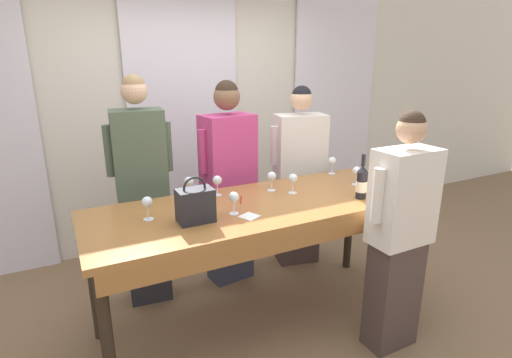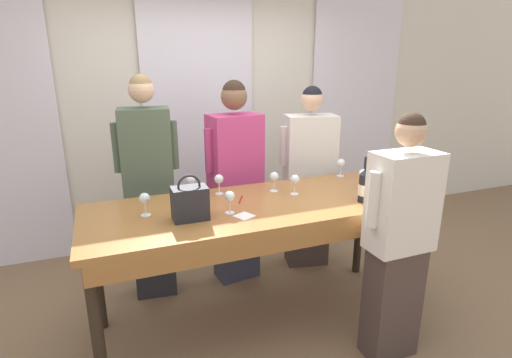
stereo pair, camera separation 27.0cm
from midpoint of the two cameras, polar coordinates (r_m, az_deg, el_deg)
The scene contains 22 objects.
ground_plane at distance 3.25m, azimuth -1.77°, elevation -19.57°, with size 18.00×18.00×0.00m, color #846647.
wall_back at distance 4.32m, azimuth -12.20°, elevation 9.41°, with size 12.00×0.06×2.80m.
curtain_panel_center at distance 4.26m, azimuth -11.92°, elevation 8.58°, with size 1.16×0.03×2.69m.
curtain_panel_right at distance 5.11m, azimuth 9.59°, elevation 10.01°, with size 1.16×0.03×2.69m.
tasting_bar at distance 2.80m, azimuth -1.68°, elevation -5.55°, with size 2.40×0.88×0.96m.
wine_bottle at distance 2.91m, azimuth 12.33°, elevation -0.53°, with size 0.08×0.08×0.32m.
handbag at distance 2.49m, azimuth -11.77°, elevation -3.67°, with size 0.22×0.15×0.29m.
wine_glass_front_left at distance 2.94m, azimuth -12.19°, elevation -0.51°, with size 0.07×0.07×0.15m.
wine_glass_front_mid at distance 3.22m, azimuth 11.91°, elevation 1.05°, with size 0.07×0.07×0.15m.
wine_glass_front_right at distance 2.60m, azimuth -18.19°, elevation -3.32°, with size 0.07×0.07×0.15m.
wine_glass_center_left at distance 2.57m, azimuth -6.22°, elevation -2.75°, with size 0.07×0.07×0.15m.
wine_glass_center_mid at distance 2.98m, azimuth 17.12°, elevation -0.64°, with size 0.07×0.07×0.15m.
wine_glass_center_right at distance 3.01m, azimuth -0.31°, elevation 0.28°, with size 0.07×0.07×0.15m.
wine_glass_back_left at distance 3.50m, azimuth 8.70°, elevation 2.45°, with size 0.07×0.07×0.15m.
wine_glass_back_mid at distance 2.96m, azimuth 2.71°, elevation -0.04°, with size 0.07×0.07×0.15m.
wine_glass_back_right at distance 2.94m, azimuth -8.19°, elevation -0.32°, with size 0.07×0.07×0.15m.
napkin at distance 2.55m, azimuth -3.98°, elevation -5.40°, with size 0.14×0.14×0.00m.
pen at distance 2.85m, azimuth -4.89°, elevation -3.00°, with size 0.08×0.14×0.01m.
guest_olive_jacket at distance 3.26m, azimuth -18.19°, elevation -1.85°, with size 0.50×0.30×1.82m.
guest_pink_top at distance 3.44m, azimuth -6.20°, elevation -0.66°, with size 0.55×0.32×1.77m.
guest_cream_sweater at distance 3.76m, azimuth 4.13°, elevation 0.21°, with size 0.57×0.36×1.70m.
host_pouring at distance 2.73m, azimuth 17.18°, elevation -7.70°, with size 0.52×0.24×1.64m.
Camera 1 is at (-1.23, -2.32, 1.93)m, focal length 28.00 mm.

